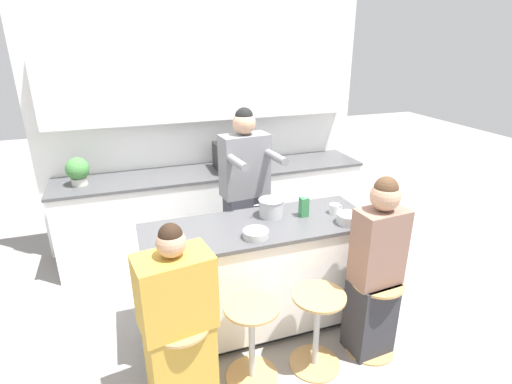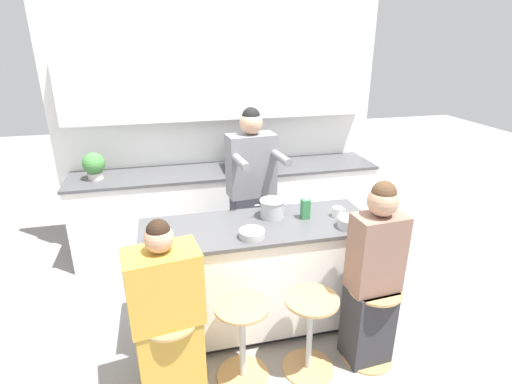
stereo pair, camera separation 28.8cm
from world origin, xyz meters
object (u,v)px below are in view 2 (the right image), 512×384
juice_carton (305,209)px  person_wrapped_blanket (167,319)px  kitchen_island (258,275)px  bar_stool_leftmost (172,353)px  fruit_bowl (350,223)px  cooking_pot (272,208)px  bar_stool_rightmost (371,320)px  microwave (250,156)px  potted_plant (94,165)px  person_seated_near (373,282)px  coffee_cup_near (338,212)px  bar_stool_center_left (242,338)px  person_cooking (252,201)px  bar_stool_center_right (310,331)px

juice_carton → person_wrapped_blanket: bearing=-152.2°
kitchen_island → bar_stool_leftmost: size_ratio=2.90×
fruit_bowl → cooking_pot: bearing=148.3°
bar_stool_leftmost → bar_stool_rightmost: (1.45, -0.01, 0.00)m
kitchen_island → cooking_pot: size_ratio=6.19×
bar_stool_leftmost → microwave: 2.33m
bar_stool_leftmost → cooking_pot: bearing=38.3°
person_wrapped_blanket → potted_plant: (-0.64, 2.01, 0.46)m
bar_stool_leftmost → juice_carton: size_ratio=3.53×
juice_carton → fruit_bowl: bearing=-41.2°
kitchen_island → cooking_pot: cooking_pot is taller
person_seated_near → coffee_cup_near: (-0.04, 0.56, 0.30)m
kitchen_island → person_wrapped_blanket: person_wrapped_blanket is taller
bar_stool_center_left → cooking_pot: size_ratio=2.13×
person_wrapped_blanket → cooking_pot: person_wrapped_blanket is taller
bar_stool_center_left → person_cooking: (0.34, 1.20, 0.52)m
bar_stool_center_left → cooking_pot: bearing=59.4°
person_seated_near → bar_stool_rightmost: bearing=-44.8°
bar_stool_rightmost → person_cooking: 1.48m
potted_plant → bar_stool_center_right: bearing=-51.4°
kitchen_island → potted_plant: potted_plant is taller
kitchen_island → bar_stool_rightmost: bearing=-38.7°
bar_stool_center_left → cooking_pot: 1.01m
fruit_bowl → kitchen_island: bearing=162.9°
bar_stool_center_right → juice_carton: size_ratio=3.53×
person_wrapped_blanket → bar_stool_center_right: bearing=-9.9°
bar_stool_leftmost → juice_carton: bearing=28.2°
kitchen_island → person_seated_near: size_ratio=1.26×
person_cooking → coffee_cup_near: bearing=-55.6°
person_cooking → fruit_bowl: (0.58, -0.86, 0.11)m
kitchen_island → person_seated_near: (0.71, -0.57, 0.20)m
person_cooking → coffee_cup_near: person_cooking is taller
bar_stool_center_left → person_wrapped_blanket: 0.57m
cooking_pot → microwave: (0.11, 1.29, 0.06)m
kitchen_island → bar_stool_leftmost: (-0.73, -0.57, -0.13)m
fruit_bowl → person_cooking: bearing=123.8°
kitchen_island → bar_stool_center_right: 0.64m
person_wrapped_blanket → bar_stool_rightmost: bearing=-9.5°
bar_stool_center_right → cooking_pot: bearing=97.7°
microwave → potted_plant: 1.63m
fruit_bowl → potted_plant: (-2.05, 1.65, 0.10)m
bar_stool_rightmost → microwave: size_ratio=1.30×
potted_plant → person_cooking: bearing=-28.2°
bar_stool_rightmost → person_wrapped_blanket: 1.49m
person_seated_near → microwave: 2.07m
bar_stool_leftmost → person_wrapped_blanket: bearing=149.6°
fruit_bowl → potted_plant: potted_plant is taller
bar_stool_rightmost → fruit_bowl: (-0.05, 0.37, 0.63)m
bar_stool_leftmost → microwave: size_ratio=1.30×
cooking_pot → juice_carton: bearing=-18.5°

